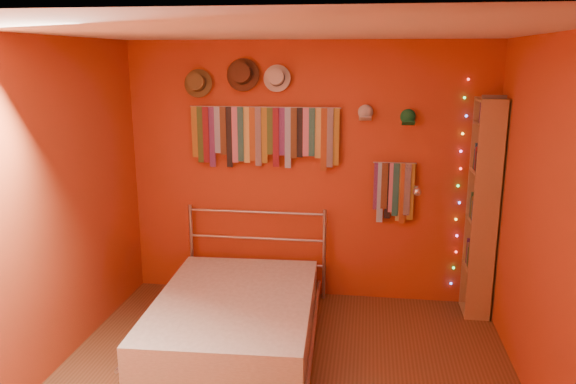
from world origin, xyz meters
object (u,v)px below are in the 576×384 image
at_px(reading_lamp, 417,191).
at_px(bed, 235,317).
at_px(tie_rack, 264,134).
at_px(bookshelf, 487,208).

relative_size(reading_lamp, bed, 0.17).
bearing_deg(reading_lamp, bed, -151.89).
distance_m(tie_rack, bed, 1.73).
bearing_deg(tie_rack, reading_lamp, -7.34).
relative_size(tie_rack, reading_lamp, 4.46).
height_order(tie_rack, bookshelf, bookshelf).
bearing_deg(bed, reading_lamp, 25.61).
distance_m(tie_rack, bookshelf, 2.17).
relative_size(bookshelf, bed, 1.04).
xyz_separation_m(reading_lamp, bed, (-1.51, -0.81, -0.95)).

